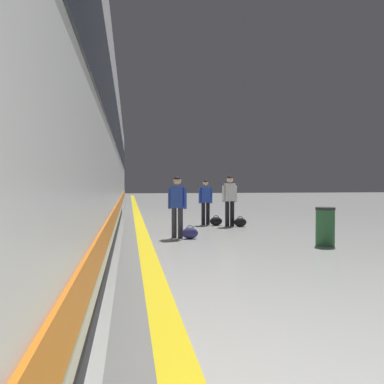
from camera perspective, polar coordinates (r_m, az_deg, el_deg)
The scene contains 9 objects.
safety_line_strip at distance 8.85m, azimuth -6.57°, elevation -8.36°, with size 0.36×80.00×0.01m, color yellow.
tactile_edge_band at distance 8.84m, azimuth -8.54°, elevation -8.38°, with size 0.56×80.00×0.01m, color slate.
passenger_near at distance 10.64m, azimuth -2.15°, elevation -1.51°, with size 0.49×0.31×1.67m.
duffel_bag_near at distance 10.58m, azimuth -0.30°, elevation -5.96°, with size 0.44×0.26×0.36m.
passenger_mid at distance 13.65m, azimuth 5.48°, elevation -0.71°, with size 0.54×0.26×1.75m.
duffel_bag_mid at distance 13.60m, azimuth 6.99°, elevation -4.35°, with size 0.44×0.26×0.36m.
passenger_far at distance 14.05m, azimuth 1.98°, elevation -0.97°, with size 0.50×0.21×1.61m.
duffel_bag_far at distance 13.89m, azimuth 3.50°, elevation -4.23°, with size 0.44×0.26×0.36m.
waste_bin at distance 9.93m, azimuth 18.70°, elevation -4.72°, with size 0.46×0.46×0.91m.
Camera 1 is at (-1.50, 1.28, 1.48)m, focal length 36.88 mm.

